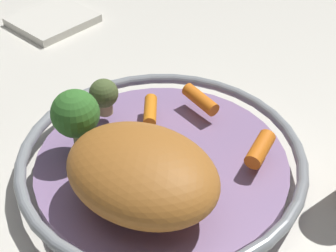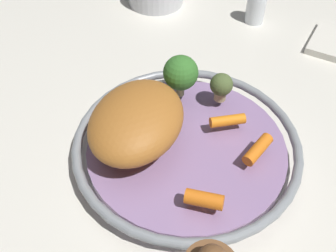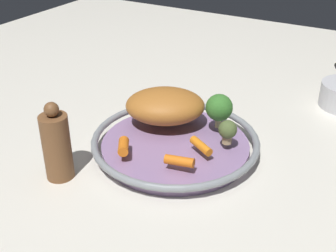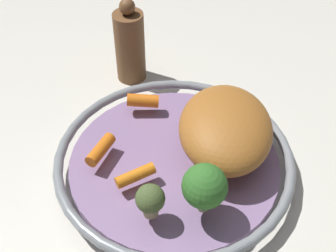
# 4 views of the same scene
# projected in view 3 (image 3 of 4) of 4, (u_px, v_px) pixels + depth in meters

# --- Properties ---
(ground_plane) EXTENTS (2.06, 2.06, 0.00)m
(ground_plane) POSITION_uv_depth(u_px,v_px,m) (175.00, 151.00, 0.91)
(ground_plane) COLOR silver
(serving_bowl) EXTENTS (0.34, 0.34, 0.04)m
(serving_bowl) POSITION_uv_depth(u_px,v_px,m) (175.00, 143.00, 0.90)
(serving_bowl) COLOR #8E709E
(serving_bowl) RESTS_ON ground_plane
(roast_chicken_piece) EXTENTS (0.19, 0.21, 0.07)m
(roast_chicken_piece) POSITION_uv_depth(u_px,v_px,m) (165.00, 106.00, 0.93)
(roast_chicken_piece) COLOR #AC6628
(roast_chicken_piece) RESTS_ON serving_bowl
(baby_carrot_right) EXTENTS (0.04, 0.06, 0.02)m
(baby_carrot_right) POSITION_uv_depth(u_px,v_px,m) (201.00, 146.00, 0.84)
(baby_carrot_right) COLOR orange
(baby_carrot_right) RESTS_ON serving_bowl
(baby_carrot_back) EXTENTS (0.05, 0.04, 0.02)m
(baby_carrot_back) POSITION_uv_depth(u_px,v_px,m) (123.00, 146.00, 0.84)
(baby_carrot_back) COLOR orange
(baby_carrot_back) RESTS_ON serving_bowl
(baby_carrot_center) EXTENTS (0.03, 0.06, 0.02)m
(baby_carrot_center) POSITION_uv_depth(u_px,v_px,m) (179.00, 161.00, 0.79)
(baby_carrot_center) COLOR orange
(baby_carrot_center) RESTS_ON serving_bowl
(broccoli_floret_small) EXTENTS (0.06, 0.06, 0.07)m
(broccoli_floret_small) POSITION_uv_depth(u_px,v_px,m) (219.00, 108.00, 0.90)
(broccoli_floret_small) COLOR #9AA766
(broccoli_floret_small) RESTS_ON serving_bowl
(broccoli_floret_mid) EXTENTS (0.04, 0.04, 0.05)m
(broccoli_floret_mid) POSITION_uv_depth(u_px,v_px,m) (228.00, 130.00, 0.85)
(broccoli_floret_mid) COLOR tan
(broccoli_floret_mid) RESTS_ON serving_bowl
(pepper_mill) EXTENTS (0.05, 0.05, 0.15)m
(pepper_mill) POSITION_uv_depth(u_px,v_px,m) (57.00, 145.00, 0.80)
(pepper_mill) COLOR brown
(pepper_mill) RESTS_ON ground_plane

